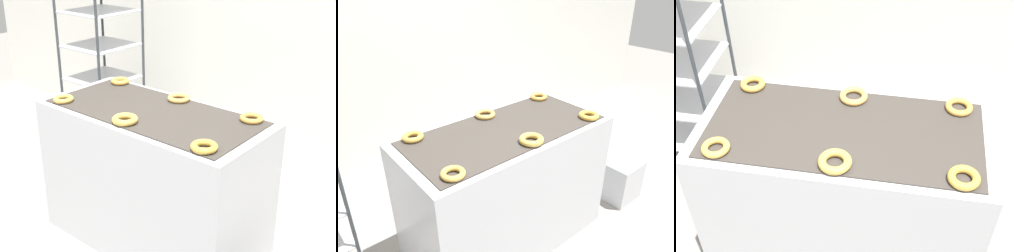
# 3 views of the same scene
# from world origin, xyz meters

# --- Properties ---
(fryer_machine) EXTENTS (1.48, 0.71, 0.98)m
(fryer_machine) POSITION_xyz_m (0.00, 0.60, 0.49)
(fryer_machine) COLOR #B7BABF
(fryer_machine) RESTS_ON ground_plane
(donut_near_left) EXTENTS (0.14, 0.14, 0.03)m
(donut_near_left) POSITION_xyz_m (-0.57, 0.36, 0.99)
(donut_near_left) COLOR gold
(donut_near_left) RESTS_ON fryer_machine
(donut_near_center) EXTENTS (0.16, 0.16, 0.04)m
(donut_near_center) POSITION_xyz_m (0.00, 0.36, 1.00)
(donut_near_center) COLOR gold
(donut_near_center) RESTS_ON fryer_machine
(donut_near_right) EXTENTS (0.14, 0.14, 0.04)m
(donut_near_right) POSITION_xyz_m (0.57, 0.35, 1.00)
(donut_near_right) COLOR gold
(donut_near_right) RESTS_ON fryer_machine
(donut_far_left) EXTENTS (0.14, 0.14, 0.04)m
(donut_far_left) POSITION_xyz_m (-0.55, 0.87, 1.00)
(donut_far_left) COLOR gold
(donut_far_left) RESTS_ON fryer_machine
(donut_far_center) EXTENTS (0.15, 0.15, 0.03)m
(donut_far_center) POSITION_xyz_m (0.01, 0.85, 0.99)
(donut_far_center) COLOR gold
(donut_far_center) RESTS_ON fryer_machine
(donut_far_right) EXTENTS (0.14, 0.14, 0.03)m
(donut_far_right) POSITION_xyz_m (0.56, 0.85, 0.99)
(donut_far_right) COLOR #C38D3C
(donut_far_right) RESTS_ON fryer_machine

